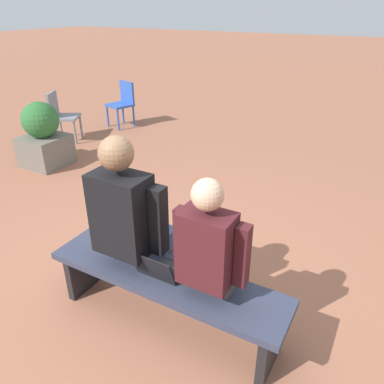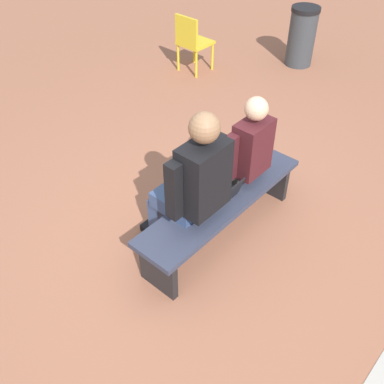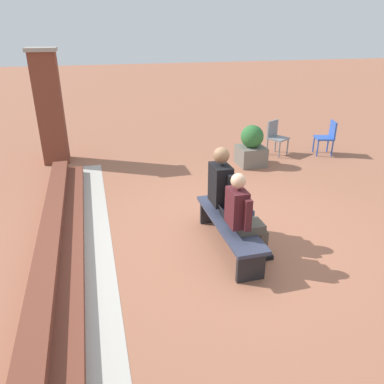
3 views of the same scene
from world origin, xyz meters
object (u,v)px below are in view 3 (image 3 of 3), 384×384
object	(u,v)px
bench	(229,226)
laptop	(228,216)
person_student	(244,215)
plastic_chair_by_pillar	(276,135)
person_adult	(227,191)
planter	(251,147)
plastic_chair_foreground	(327,136)

from	to	relation	value
bench	laptop	world-z (taller)	laptop
bench	person_student	world-z (taller)	person_student
person_student	plastic_chair_by_pillar	distance (m)	4.93
bench	person_student	distance (m)	0.49
person_adult	laptop	bearing A→B (deg)	162.99
person_student	person_adult	size ratio (longest dim) A/B	0.90
plastic_chair_by_pillar	planter	distance (m)	1.10
person_student	person_adult	distance (m)	0.65
laptop	plastic_chair_foreground	world-z (taller)	plastic_chair_foreground
person_adult	plastic_chair_foreground	bearing A→B (deg)	-50.17
bench	person_adult	world-z (taller)	person_adult
bench	person_student	bearing A→B (deg)	-169.37
person_adult	plastic_chair_foreground	distance (m)	4.99
person_adult	plastic_chair_by_pillar	world-z (taller)	person_adult
bench	person_adult	size ratio (longest dim) A/B	1.25
plastic_chair_by_pillar	plastic_chair_foreground	xyz separation A→B (m)	(-0.35, -1.24, 0.00)
bench	plastic_chair_by_pillar	size ratio (longest dim) A/B	2.14
person_student	person_adult	world-z (taller)	person_adult
person_adult	planter	world-z (taller)	person_adult
planter	person_adult	bearing A→B (deg)	150.29
person_student	planter	distance (m)	3.96
person_student	plastic_chair_by_pillar	world-z (taller)	person_student
plastic_chair_by_pillar	plastic_chair_foreground	size ratio (longest dim) A/B	1.00
laptop	plastic_chair_foreground	bearing A→B (deg)	-48.43
plastic_chair_by_pillar	laptop	bearing A→B (deg)	145.00
plastic_chair_by_pillar	planter	size ratio (longest dim) A/B	0.89
person_adult	bench	bearing A→B (deg)	166.69
person_student	plastic_chair_foreground	size ratio (longest dim) A/B	1.53
person_student	planter	bearing A→B (deg)	-25.16
laptop	plastic_chair_by_pillar	distance (m)	4.66
person_student	laptop	distance (m)	0.43
laptop	plastic_chair_foreground	size ratio (longest dim) A/B	0.38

